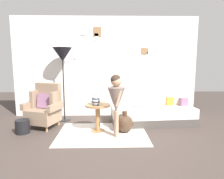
{
  "coord_description": "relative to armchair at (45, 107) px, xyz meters",
  "views": [
    {
      "loc": [
        0.04,
        -3.32,
        1.48
      ],
      "look_at": [
        0.15,
        0.95,
        0.85
      ],
      "focal_mm": 31.77,
      "sensor_mm": 36.0,
      "label": 1
    }
  ],
  "objects": [
    {
      "name": "vase_striped",
      "position": [
        1.16,
        -0.4,
        0.24
      ],
      "size": [
        0.17,
        0.17,
        0.24
      ],
      "color": "#2D384C",
      "rests_on": "side_table"
    },
    {
      "name": "book_on_daybed",
      "position": [
        2.12,
        0.15,
        -0.02
      ],
      "size": [
        0.23,
        0.18,
        0.03
      ],
      "primitive_type": "cube",
      "rotation": [
        0.0,
        0.0,
        0.07
      ],
      "color": "#6DB075",
      "rests_on": "daybed"
    },
    {
      "name": "pillow_mid",
      "position": [
        3.05,
        0.35,
        0.06
      ],
      "size": [
        0.2,
        0.14,
        0.2
      ],
      "primitive_type": "cube",
      "rotation": [
        0.0,
        0.0,
        0.09
      ],
      "color": "beige",
      "rests_on": "daybed"
    },
    {
      "name": "daybed",
      "position": [
        2.46,
        0.18,
        -0.24
      ],
      "size": [
        1.95,
        0.94,
        0.4
      ],
      "color": "#4C4742",
      "rests_on": "ground"
    },
    {
      "name": "person_child",
      "position": [
        1.57,
        -0.66,
        0.35
      ],
      "size": [
        0.34,
        0.34,
        1.22
      ],
      "color": "tan",
      "rests_on": "ground"
    },
    {
      "name": "gallery_wall",
      "position": [
        1.35,
        0.92,
        0.86
      ],
      "size": [
        4.8,
        0.12,
        2.6
      ],
      "color": "silver",
      "rests_on": "ground"
    },
    {
      "name": "side_table",
      "position": [
        1.2,
        -0.35,
        -0.03
      ],
      "size": [
        0.53,
        0.53,
        0.58
      ],
      "color": "#9E7042",
      "rests_on": "ground"
    },
    {
      "name": "floor_lamp",
      "position": [
        0.33,
        0.46,
        1.13
      ],
      "size": [
        0.46,
        0.46,
        1.78
      ],
      "color": "black",
      "rests_on": "ground"
    },
    {
      "name": "ground_plane",
      "position": [
        1.35,
        -1.03,
        -0.44
      ],
      "size": [
        12.0,
        12.0,
        0.0
      ],
      "primitive_type": "plane",
      "color": "#423833"
    },
    {
      "name": "rug",
      "position": [
        1.3,
        -0.5,
        -0.43
      ],
      "size": [
        1.78,
        1.31,
        0.01
      ],
      "primitive_type": "cube",
      "color": "silver",
      "rests_on": "ground"
    },
    {
      "name": "pillow_back",
      "position": [
        2.92,
        0.33,
        0.06
      ],
      "size": [
        0.18,
        0.13,
        0.2
      ],
      "primitive_type": "cube",
      "rotation": [
        0.0,
        0.0,
        0.07
      ],
      "color": "orange",
      "rests_on": "daybed"
    },
    {
      "name": "demijohn_near",
      "position": [
        1.76,
        -0.41,
        -0.25
      ],
      "size": [
        0.37,
        0.37,
        0.45
      ],
      "color": "#473323",
      "rests_on": "ground"
    },
    {
      "name": "armchair",
      "position": [
        0.0,
        0.0,
        0.0
      ],
      "size": [
        0.87,
        0.76,
        0.97
      ],
      "color": "tan",
      "rests_on": "ground"
    },
    {
      "name": "pillow_head",
      "position": [
        3.23,
        0.26,
        0.05
      ],
      "size": [
        0.19,
        0.15,
        0.19
      ],
      "primitive_type": "cube",
      "rotation": [
        0.0,
        0.0,
        0.19
      ],
      "color": "gray",
      "rests_on": "daybed"
    },
    {
      "name": "magazine_basket",
      "position": [
        -0.34,
        -0.42,
        -0.3
      ],
      "size": [
        0.28,
        0.28,
        0.28
      ],
      "primitive_type": "cylinder",
      "color": "black",
      "rests_on": "ground"
    }
  ]
}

